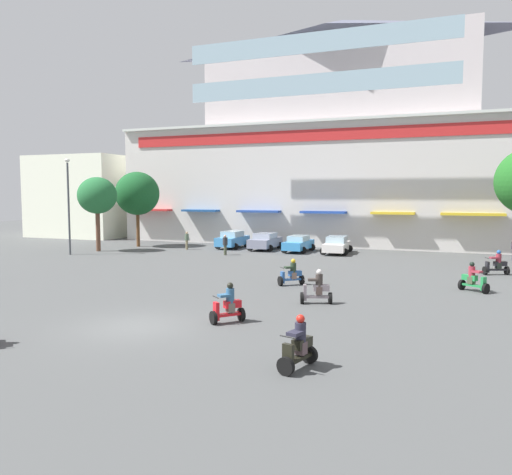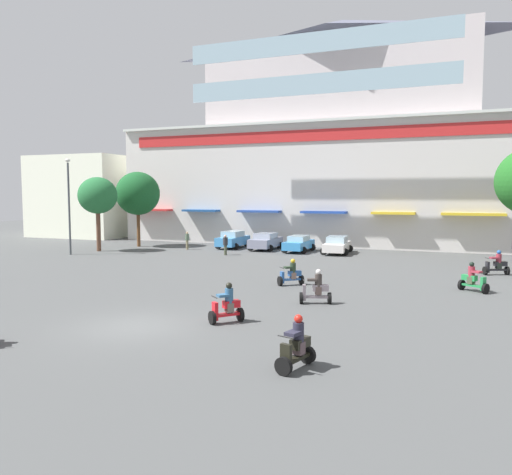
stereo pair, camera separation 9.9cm
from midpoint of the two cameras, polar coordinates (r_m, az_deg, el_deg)
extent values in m
plane|color=#4A4C4C|center=(31.20, 0.48, -4.22)|extent=(128.00, 128.00, 0.00)
cube|color=silver|center=(52.30, 9.32, 5.71)|extent=(43.49, 10.71, 11.44)
cube|color=silver|center=(53.87, 9.60, 16.26)|extent=(25.64, 9.64, 8.30)
pyramid|color=slate|center=(55.17, 9.69, 21.71)|extent=(26.15, 9.85, 2.39)
cube|color=red|center=(47.31, 8.00, 11.34)|extent=(40.01, 0.12, 1.05)
cube|color=silver|center=(47.43, 8.00, 12.89)|extent=(43.49, 0.70, 0.24)
cube|color=red|center=(54.00, -11.66, 3.05)|extent=(4.66, 1.10, 0.20)
cube|color=#1E4A88|center=(51.04, -6.14, 3.02)|extent=(3.77, 1.10, 0.20)
cube|color=#23428F|center=(48.47, 0.41, 2.95)|extent=(4.22, 1.10, 0.20)
cube|color=#20429E|center=(46.59, 7.64, 2.82)|extent=(4.17, 1.10, 0.20)
cube|color=gold|center=(45.52, 15.17, 2.64)|extent=(3.67, 1.10, 0.20)
cube|color=gold|center=(45.27, 23.20, 2.40)|extent=(4.95, 1.10, 0.20)
cube|color=#99B7C6|center=(43.80, 6.70, 16.72)|extent=(22.56, 0.08, 1.66)
cube|color=#99B7C6|center=(44.60, 6.74, 20.90)|extent=(22.56, 0.08, 1.66)
cube|color=white|center=(62.79, -18.37, 4.38)|extent=(11.15, 8.37, 9.22)
cylinder|color=brown|center=(48.92, -12.97, 1.08)|extent=(0.32, 0.32, 3.54)
ellipsoid|color=#195427|center=(48.81, -13.04, 4.83)|extent=(4.11, 4.00, 4.02)
cylinder|color=brown|center=(45.89, -17.17, 0.76)|extent=(0.37, 0.37, 3.58)
ellipsoid|color=#236635|center=(45.78, -17.27, 4.53)|extent=(3.51, 2.99, 3.14)
cube|color=#3E8BCF|center=(46.44, -2.56, -0.38)|extent=(1.81, 4.08, 0.77)
cube|color=#9EBFCA|center=(46.39, -2.56, 0.41)|extent=(1.53, 2.06, 0.51)
cylinder|color=black|center=(47.97, -2.84, -0.64)|extent=(0.60, 0.18, 0.60)
cylinder|color=black|center=(47.25, -0.96, -0.72)|extent=(0.60, 0.18, 0.60)
cylinder|color=black|center=(45.73, -4.20, -0.92)|extent=(0.60, 0.18, 0.60)
cylinder|color=black|center=(44.98, -2.25, -1.01)|extent=(0.60, 0.18, 0.60)
cube|color=gray|center=(45.04, 1.13, -0.56)|extent=(1.86, 4.22, 0.75)
cube|color=#A1ABBC|center=(44.98, 1.13, 0.21)|extent=(1.59, 2.11, 0.46)
cylinder|color=black|center=(46.61, 0.65, -0.80)|extent=(0.60, 0.17, 0.60)
cylinder|color=black|center=(45.98, 2.77, -0.88)|extent=(0.60, 0.17, 0.60)
cylinder|color=black|center=(44.20, -0.58, -1.11)|extent=(0.60, 0.17, 0.60)
cylinder|color=black|center=(43.54, 1.65, -1.21)|extent=(0.60, 0.17, 0.60)
cube|color=#3487CD|center=(43.53, 4.87, -0.82)|extent=(1.75, 4.14, 0.67)
cube|color=#A3C1CB|center=(43.47, 4.88, -0.08)|extent=(1.47, 2.09, 0.45)
cylinder|color=black|center=(45.01, 4.38, -1.02)|extent=(0.60, 0.18, 0.60)
cylinder|color=black|center=(44.52, 6.38, -1.10)|extent=(0.60, 0.18, 0.60)
cylinder|color=black|center=(42.63, 3.29, -1.34)|extent=(0.60, 0.18, 0.60)
cylinder|color=black|center=(42.11, 5.39, -1.44)|extent=(0.60, 0.18, 0.60)
cube|color=silver|center=(42.69, 9.12, -1.00)|extent=(1.98, 4.46, 0.64)
cube|color=#A2BFCE|center=(42.64, 9.13, -0.22)|extent=(1.61, 2.27, 0.53)
cylinder|color=black|center=(44.19, 8.28, -1.16)|extent=(0.61, 0.20, 0.60)
cylinder|color=black|center=(43.93, 10.49, -1.23)|extent=(0.61, 0.20, 0.60)
cylinder|color=black|center=(41.54, 7.65, -1.55)|extent=(0.61, 0.20, 0.60)
cylinder|color=black|center=(41.27, 10.00, -1.62)|extent=(0.61, 0.20, 0.60)
cylinder|color=black|center=(34.19, 24.35, -3.41)|extent=(0.33, 0.54, 0.52)
cylinder|color=black|center=(34.78, 26.37, -3.35)|extent=(0.33, 0.54, 0.52)
cube|color=black|center=(34.47, 25.37, -3.28)|extent=(1.20, 0.70, 0.10)
cube|color=black|center=(34.53, 25.76, -2.66)|extent=(0.81, 0.56, 0.28)
cube|color=black|center=(34.22, 24.57, -3.03)|extent=(0.25, 0.35, 0.68)
cylinder|color=black|center=(34.14, 24.56, -2.12)|extent=(0.23, 0.50, 0.04)
cube|color=#222A23|center=(34.50, 25.59, -2.86)|extent=(0.38, 0.40, 0.36)
cylinder|color=maroon|center=(34.44, 25.62, -2.12)|extent=(0.42, 0.42, 0.54)
sphere|color=#2257A3|center=(34.40, 25.64, -1.49)|extent=(0.25, 0.25, 0.25)
cube|color=maroon|center=(34.31, 25.18, -2.08)|extent=(0.54, 0.48, 0.10)
cylinder|color=black|center=(27.57, 2.80, -4.90)|extent=(0.44, 0.49, 0.52)
cylinder|color=black|center=(28.04, 5.20, -4.74)|extent=(0.44, 0.49, 0.52)
cube|color=#28579C|center=(27.79, 4.01, -4.70)|extent=(1.03, 0.92, 0.10)
cube|color=#28579C|center=(27.83, 4.45, -4.02)|extent=(0.73, 0.68, 0.28)
cube|color=#28579C|center=(27.58, 3.05, -4.48)|extent=(0.31, 0.34, 0.63)
cylinder|color=black|center=(27.49, 3.01, -3.40)|extent=(0.36, 0.42, 0.04)
cube|color=#816458|center=(27.81, 4.26, -4.27)|extent=(0.42, 0.43, 0.36)
cylinder|color=#273827|center=(27.74, 4.26, -3.39)|extent=(0.45, 0.45, 0.51)
sphere|color=gold|center=(27.69, 4.27, -2.64)|extent=(0.25, 0.25, 0.25)
cube|color=#273827|center=(27.63, 3.73, -3.36)|extent=(0.56, 0.54, 0.10)
cylinder|color=black|center=(23.26, 5.22, -6.76)|extent=(0.31, 0.54, 0.52)
cylinder|color=black|center=(23.37, 8.36, -6.74)|extent=(0.31, 0.54, 0.52)
cube|color=gray|center=(23.30, 6.79, -6.61)|extent=(1.15, 0.64, 0.10)
cube|color=gray|center=(23.24, 7.37, -5.61)|extent=(0.77, 0.52, 0.28)
cube|color=gray|center=(23.22, 5.54, -6.14)|extent=(0.24, 0.35, 0.71)
cylinder|color=black|center=(23.12, 5.48, -4.79)|extent=(0.21, 0.50, 0.04)
cube|color=#4E3E39|center=(23.25, 7.11, -5.90)|extent=(0.37, 0.40, 0.36)
cylinder|color=#39322E|center=(23.17, 7.12, -4.79)|extent=(0.41, 0.41, 0.55)
sphere|color=silver|center=(23.11, 7.14, -3.84)|extent=(0.25, 0.25, 0.25)
cube|color=#39322E|center=(23.14, 6.43, -4.73)|extent=(0.53, 0.47, 0.10)
cylinder|color=black|center=(19.65, -4.78, -8.95)|extent=(0.49, 0.45, 0.52)
cylinder|color=black|center=(20.12, -1.65, -8.60)|extent=(0.49, 0.45, 0.52)
cube|color=red|center=(19.87, -3.19, -8.61)|extent=(0.89, 0.96, 0.10)
cube|color=red|center=(19.86, -2.64, -7.45)|extent=(0.66, 0.69, 0.28)
cube|color=red|center=(19.64, -4.46, -8.23)|extent=(0.33, 0.32, 0.69)
cylinder|color=black|center=(19.52, -4.54, -6.66)|extent=(0.41, 0.37, 0.04)
cube|color=#695F55|center=(19.85, -2.88, -7.81)|extent=(0.43, 0.42, 0.36)
cylinder|color=#315C81|center=(19.75, -2.89, -6.51)|extent=(0.45, 0.45, 0.56)
sphere|color=black|center=(19.68, -2.90, -5.40)|extent=(0.25, 0.25, 0.25)
cube|color=#315C81|center=(19.65, -3.58, -6.50)|extent=(0.55, 0.55, 0.10)
cylinder|color=black|center=(14.38, 3.30, -14.21)|extent=(0.54, 0.28, 0.52)
cylinder|color=black|center=(15.38, 5.96, -12.93)|extent=(0.54, 0.28, 0.52)
cube|color=black|center=(14.86, 4.68, -13.33)|extent=(0.57, 1.14, 0.10)
cube|color=black|center=(14.92, 5.16, -11.66)|extent=(0.48, 0.76, 0.28)
cube|color=black|center=(14.40, 3.59, -13.15)|extent=(0.35, 0.22, 0.70)
cylinder|color=black|center=(14.22, 3.54, -11.06)|extent=(0.51, 0.17, 0.04)
cube|color=#584449|center=(14.87, 4.95, -12.19)|extent=(0.38, 0.36, 0.36)
cylinder|color=#2A293A|center=(14.75, 4.96, -10.51)|extent=(0.39, 0.39, 0.55)
sphere|color=red|center=(14.65, 4.97, -9.06)|extent=(0.25, 0.25, 0.25)
cube|color=#2A293A|center=(14.51, 4.38, -10.64)|extent=(0.45, 0.51, 0.10)
cylinder|color=black|center=(27.83, 24.41, -5.25)|extent=(0.41, 0.51, 0.52)
cylinder|color=black|center=(28.52, 22.13, -4.93)|extent=(0.41, 0.51, 0.52)
cube|color=#248B46|center=(28.16, 23.26, -4.97)|extent=(1.12, 0.89, 0.10)
cube|color=#248B46|center=(28.23, 22.88, -4.16)|extent=(0.78, 0.67, 0.28)
cube|color=#248B46|center=(27.86, 24.20, -4.75)|extent=(0.30, 0.34, 0.68)
cylinder|color=black|center=(27.76, 24.28, -3.65)|extent=(0.32, 0.45, 0.04)
cube|color=#454D37|center=(28.19, 23.05, -4.43)|extent=(0.41, 0.42, 0.36)
cylinder|color=#9D2E3D|center=(28.12, 23.08, -3.54)|extent=(0.44, 0.44, 0.53)
sphere|color=black|center=(28.07, 23.11, -2.78)|extent=(0.25, 0.25, 0.25)
cube|color=#9D2E3D|center=(27.97, 23.59, -3.55)|extent=(0.56, 0.53, 0.10)
cylinder|color=#7E7554|center=(45.54, -7.65, -0.82)|extent=(0.31, 0.31, 0.85)
cylinder|color=#546A53|center=(45.47, -7.66, 0.05)|extent=(0.50, 0.50, 0.53)
sphere|color=tan|center=(45.44, -7.66, 0.52)|extent=(0.21, 0.21, 0.21)
cylinder|color=#464D39|center=(41.21, -3.38, -1.41)|extent=(0.34, 0.34, 0.82)
cylinder|color=#2A2B2E|center=(41.14, -3.38, -0.42)|extent=(0.55, 0.55, 0.61)
sphere|color=tan|center=(41.10, -3.38, 0.15)|extent=(0.21, 0.21, 0.21)
cylinder|color=#474C51|center=(43.91, -20.13, 3.02)|extent=(0.16, 0.16, 7.44)
ellipsoid|color=silver|center=(43.98, -20.28, 8.11)|extent=(0.40, 0.40, 0.28)
camera|label=1|loc=(0.05, -89.92, 0.01)|focal=35.72mm
camera|label=2|loc=(0.05, 90.08, -0.01)|focal=35.72mm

